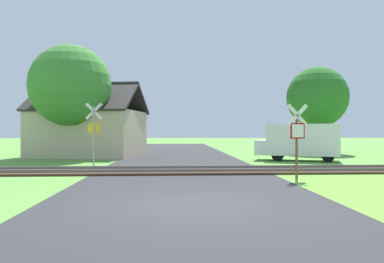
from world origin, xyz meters
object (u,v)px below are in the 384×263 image
(crossing_sign_far, at_px, (94,129))
(house, at_px, (90,131))
(stop_sign_near, at_px, (297,135))
(mail_truck, at_px, (300,140))
(tree_left, at_px, (70,86))
(tree_far, at_px, (317,97))

(crossing_sign_far, height_order, house, house)
(stop_sign_near, bearing_deg, mail_truck, -122.06)
(stop_sign_near, height_order, house, house)
(stop_sign_near, relative_size, crossing_sign_far, 0.88)
(stop_sign_near, relative_size, tree_left, 0.39)
(crossing_sign_far, relative_size, tree_left, 0.44)
(stop_sign_near, height_order, crossing_sign_far, crossing_sign_far)
(house, bearing_deg, mail_truck, -10.09)
(crossing_sign_far, bearing_deg, house, 107.00)
(tree_left, relative_size, mail_truck, 1.42)
(house, bearing_deg, stop_sign_near, -41.37)
(tree_far, xyz_separation_m, tree_left, (-18.39, -4.96, 0.24))
(mail_truck, bearing_deg, tree_far, -8.23)
(crossing_sign_far, height_order, mail_truck, crossing_sign_far)
(crossing_sign_far, bearing_deg, stop_sign_near, -28.08)
(house, xyz_separation_m, tree_far, (17.72, 2.34, 2.74))
(house, bearing_deg, crossing_sign_far, -66.36)
(crossing_sign_far, xyz_separation_m, mail_truck, (11.77, 3.06, -0.67))
(crossing_sign_far, bearing_deg, tree_left, 119.20)
(stop_sign_near, xyz_separation_m, tree_left, (-11.42, 10.77, 3.10))
(stop_sign_near, height_order, mail_truck, stop_sign_near)
(stop_sign_near, xyz_separation_m, tree_far, (6.97, 15.74, 2.87))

